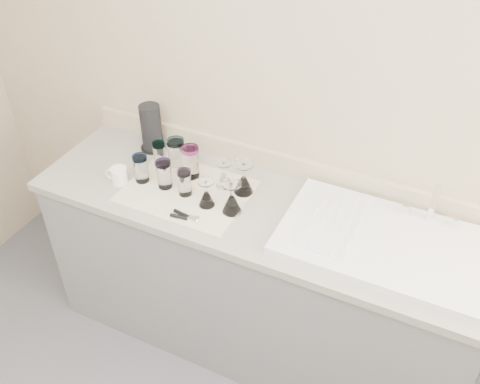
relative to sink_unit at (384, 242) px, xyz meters
The scene contains 17 objects.
room_envelope 1.47m from the sink_unit, 114.66° to the right, with size 3.54×3.50×2.52m.
counter_unit 0.72m from the sink_unit, behind, with size 2.06×0.62×0.90m.
sink_unit is the anchor object (origin of this frame).
dish_towel 0.89m from the sink_unit, behind, with size 0.55×0.42×0.01m, color white.
tumbler_teal 1.10m from the sink_unit, behind, with size 0.06×0.06×0.12m.
tumbler_cyan 1.01m from the sink_unit, behind, with size 0.08×0.08×0.16m.
tumbler_purple 0.92m from the sink_unit, behind, with size 0.08×0.08×0.16m.
tumbler_magenta 1.11m from the sink_unit, behind, with size 0.07×0.07×0.14m.
tumbler_blue 0.99m from the sink_unit, behind, with size 0.07×0.07×0.14m.
tumbler_lavender 0.88m from the sink_unit, behind, with size 0.06×0.06×0.13m.
goblet_back_left 0.75m from the sink_unit, behind, with size 0.07×0.07×0.13m.
goblet_back_right 0.65m from the sink_unit, behind, with size 0.09×0.09×0.16m.
goblet_front_left 0.76m from the sink_unit, behind, with size 0.07×0.07×0.13m.
goblet_front_right 0.64m from the sink_unit, behind, with size 0.08×0.08×0.15m.
can_opener 0.82m from the sink_unit, 165.11° to the right, with size 0.13×0.05×0.02m.
white_mug 1.21m from the sink_unit, behind, with size 0.11×0.09×0.08m.
paper_towel_roll 1.23m from the sink_unit, behind, with size 0.13×0.13×0.24m.
Camera 1 is at (0.71, -0.44, 2.40)m, focal length 40.00 mm.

